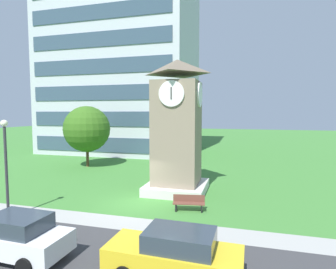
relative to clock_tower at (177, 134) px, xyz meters
name	(u,v)px	position (x,y,z in m)	size (l,w,h in m)	color
ground_plane	(137,203)	(-1.85, -3.03, -4.06)	(160.00, 160.00, 0.00)	#3D7A33
kerb_strip	(114,222)	(-1.85, -6.11, -4.05)	(120.00, 1.60, 0.01)	#9E9E99
office_building	(123,52)	(-12.64, 18.99, 10.34)	(20.15, 14.29, 28.80)	#B7BCC6
clock_tower	(177,134)	(0.00, 0.00, 0.00)	(4.07, 4.07, 9.17)	gray
park_bench	(189,203)	(1.54, -3.54, -3.59)	(1.85, 0.76, 0.88)	brown
street_lamp	(6,157)	(-7.52, -7.04, -0.78)	(0.36, 0.36, 5.19)	#333338
tree_near_tower	(87,129)	(-10.99, 6.32, -0.17)	(4.70, 4.70, 6.24)	#513823
parked_car_white	(15,236)	(-3.92, -10.25, -3.20)	(4.41, 2.02, 1.69)	silver
parked_car_yellow	(175,254)	(2.28, -9.92, -3.20)	(4.60, 1.99, 1.69)	gold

